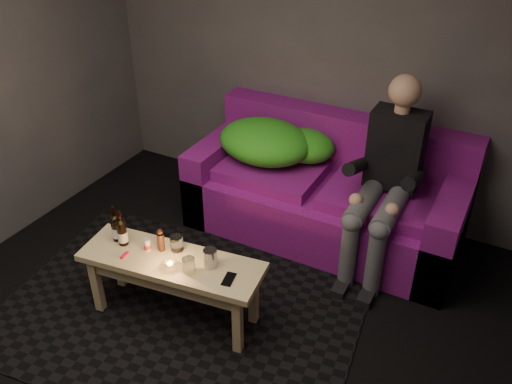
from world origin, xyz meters
TOP-DOWN VIEW (x-y plane):
  - floor at (0.00, 0.00)m, footprint 4.50×4.50m
  - room at (0.00, 0.47)m, footprint 4.50×4.50m
  - rug at (-0.23, 0.42)m, footprint 2.66×2.08m
  - sofa at (0.29, 1.82)m, footprint 2.19×0.98m
  - green_blanket at (-0.22, 1.81)m, footprint 0.96×0.66m
  - person at (0.79, 1.65)m, footprint 0.39×0.91m
  - coffee_table at (-0.23, 0.37)m, footprint 1.27×0.54m
  - beer_bottle_a at (-0.68, 0.37)m, footprint 0.07×0.07m
  - beer_bottle_b at (-0.61, 0.35)m, footprint 0.07×0.07m
  - salt_shaker at (-0.42, 0.37)m, footprint 0.05×0.05m
  - pepper_mill at (-0.34, 0.42)m, footprint 0.05×0.05m
  - tumbler_back at (-0.25, 0.47)m, footprint 0.11×0.11m
  - tealight at (-0.18, 0.29)m, footprint 0.06×0.06m
  - tumbler_front at (-0.06, 0.32)m, footprint 0.10×0.10m
  - steel_cup at (0.03, 0.43)m, footprint 0.11×0.11m
  - smartphone at (0.20, 0.37)m, footprint 0.09×0.14m
  - red_lighter at (-0.52, 0.25)m, footprint 0.03×0.07m

SIDE VIEW (x-z plane):
  - floor at x=0.00m, z-range 0.00..0.00m
  - rug at x=-0.23m, z-range 0.00..0.01m
  - sofa at x=0.29m, z-range -0.13..0.81m
  - coffee_table at x=-0.23m, z-range 0.16..0.66m
  - smartphone at x=0.20m, z-range 0.50..0.51m
  - red_lighter at x=-0.52m, z-range 0.50..0.51m
  - tealight at x=-0.18m, z-range 0.50..0.55m
  - salt_shaker at x=-0.42m, z-range 0.50..0.59m
  - tumbler_front at x=-0.06m, z-range 0.50..0.61m
  - tumbler_back at x=-0.25m, z-range 0.50..0.61m
  - steel_cup at x=0.03m, z-range 0.50..0.63m
  - pepper_mill at x=-0.34m, z-range 0.50..0.63m
  - beer_bottle_b at x=-0.61m, z-range 0.47..0.73m
  - beer_bottle_a at x=-0.68m, z-range 0.47..0.73m
  - green_blanket at x=-0.22m, z-range 0.54..0.87m
  - person at x=0.79m, z-range 0.03..1.49m
  - room at x=0.00m, z-range -0.61..3.89m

